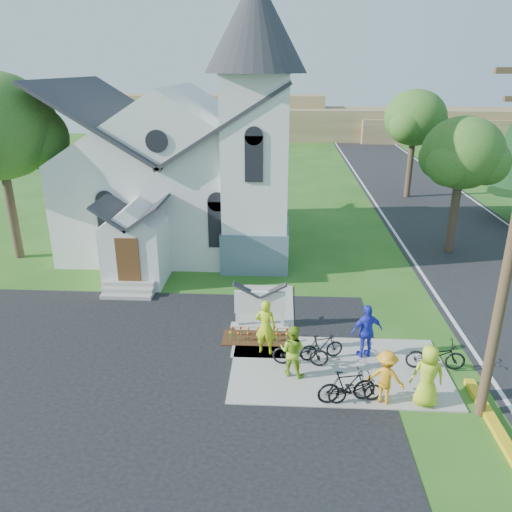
# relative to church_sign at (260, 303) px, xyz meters

# --- Properties ---
(ground) EXTENTS (120.00, 120.00, 0.00)m
(ground) POSITION_rel_church_sign_xyz_m (1.20, -3.20, -1.03)
(ground) COLOR #265718
(ground) RESTS_ON ground
(parking_lot) EXTENTS (20.00, 16.00, 0.02)m
(parking_lot) POSITION_rel_church_sign_xyz_m (-5.80, -5.20, -1.02)
(parking_lot) COLOR black
(parking_lot) RESTS_ON ground
(road) EXTENTS (8.00, 90.00, 0.02)m
(road) POSITION_rel_church_sign_xyz_m (11.20, 11.80, -1.02)
(road) COLOR black
(road) RESTS_ON ground
(sidewalk) EXTENTS (7.00, 4.00, 0.05)m
(sidewalk) POSITION_rel_church_sign_xyz_m (2.70, -2.70, -1.00)
(sidewalk) COLOR #9E978E
(sidewalk) RESTS_ON ground
(church) EXTENTS (12.35, 12.00, 13.00)m
(church) POSITION_rel_church_sign_xyz_m (-4.28, 9.28, 4.22)
(church) COLOR silver
(church) RESTS_ON ground
(church_sign) EXTENTS (2.20, 0.40, 1.70)m
(church_sign) POSITION_rel_church_sign_xyz_m (0.00, 0.00, 0.00)
(church_sign) COLOR #9E978E
(church_sign) RESTS_ON ground
(flower_bed) EXTENTS (2.60, 1.10, 0.07)m
(flower_bed) POSITION_rel_church_sign_xyz_m (0.00, -0.90, -0.99)
(flower_bed) COLOR #3B2210
(flower_bed) RESTS_ON ground
(tree_road_near) EXTENTS (4.00, 4.00, 7.05)m
(tree_road_near) POSITION_rel_church_sign_xyz_m (9.70, 8.80, 4.18)
(tree_road_near) COLOR #3D2C21
(tree_road_near) RESTS_ON ground
(tree_road_mid) EXTENTS (4.40, 4.40, 7.80)m
(tree_road_mid) POSITION_rel_church_sign_xyz_m (10.20, 20.80, 4.75)
(tree_road_mid) COLOR #3D2C21
(tree_road_mid) RESTS_ON ground
(distant_hills) EXTENTS (61.00, 10.00, 5.60)m
(distant_hills) POSITION_rel_church_sign_xyz_m (4.56, 53.13, 1.15)
(distant_hills) COLOR brown
(distant_hills) RESTS_ON ground
(cyclist_0) EXTENTS (0.81, 0.62, 1.98)m
(cyclist_0) POSITION_rel_church_sign_xyz_m (0.28, -1.84, 0.01)
(cyclist_0) COLOR #B3CF18
(cyclist_0) RESTS_ON sidewalk
(bike_0) EXTENTS (1.87, 0.74, 0.97)m
(bike_0) POSITION_rel_church_sign_xyz_m (1.45, -2.53, -0.49)
(bike_0) COLOR black
(bike_0) RESTS_ON sidewalk
(cyclist_1) EXTENTS (1.00, 0.89, 1.72)m
(cyclist_1) POSITION_rel_church_sign_xyz_m (1.17, -3.08, -0.12)
(cyclist_1) COLOR #8DBA23
(cyclist_1) RESTS_ON sidewalk
(bike_1) EXTENTS (1.60, 0.89, 0.92)m
(bike_1) POSITION_rel_church_sign_xyz_m (2.17, -2.13, -0.52)
(bike_1) COLOR black
(bike_1) RESTS_ON sidewalk
(cyclist_2) EXTENTS (1.21, 0.79, 1.91)m
(cyclist_2) POSITION_rel_church_sign_xyz_m (3.67, -1.88, -0.02)
(cyclist_2) COLOR #2933D0
(cyclist_2) RESTS_ON sidewalk
(bike_2) EXTENTS (1.71, 0.88, 0.86)m
(bike_2) POSITION_rel_church_sign_xyz_m (2.99, -4.40, -0.55)
(bike_2) COLOR black
(bike_2) RESTS_ON sidewalk
(cyclist_3) EXTENTS (1.22, 0.92, 1.67)m
(cyclist_3) POSITION_rel_church_sign_xyz_m (3.85, -4.33, -0.14)
(cyclist_3) COLOR orange
(cyclist_3) RESTS_ON sidewalk
(bike_3) EXTENTS (1.84, 0.88, 1.06)m
(bike_3) POSITION_rel_church_sign_xyz_m (2.74, -4.40, -0.45)
(bike_3) COLOR black
(bike_3) RESTS_ON sidewalk
(cyclist_4) EXTENTS (0.94, 0.61, 1.92)m
(cyclist_4) POSITION_rel_church_sign_xyz_m (5.01, -4.38, -0.02)
(cyclist_4) COLOR #B6D527
(cyclist_4) RESTS_ON sidewalk
(bike_4) EXTENTS (1.92, 0.73, 1.00)m
(bike_4) POSITION_rel_church_sign_xyz_m (5.81, -2.53, -0.48)
(bike_4) COLOR black
(bike_4) RESTS_ON sidewalk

